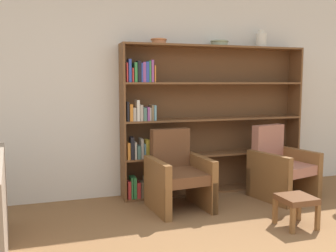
{
  "coord_description": "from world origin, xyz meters",
  "views": [
    {
      "loc": [
        -1.57,
        -1.96,
        1.47
      ],
      "look_at": [
        -0.18,
        2.32,
        0.95
      ],
      "focal_mm": 40.0,
      "sensor_mm": 36.0,
      "label": 1
    }
  ],
  "objects_px": {
    "vase_tall": "(261,40)",
    "footstool": "(296,202)",
    "bookshelf": "(199,122)",
    "bowl_brass": "(219,43)",
    "armchair_cushioned": "(280,167)",
    "bowl_stoneware": "(159,41)",
    "armchair_leather": "(178,175)"
  },
  "relations": [
    {
      "from": "bookshelf",
      "to": "armchair_cushioned",
      "type": "xyz_separation_m",
      "value": [
        0.9,
        -0.55,
        -0.55
      ]
    },
    {
      "from": "armchair_leather",
      "to": "footstool",
      "type": "relative_size",
      "value": 2.74
    },
    {
      "from": "footstool",
      "to": "bookshelf",
      "type": "bearing_deg",
      "value": 107.26
    },
    {
      "from": "armchair_leather",
      "to": "footstool",
      "type": "bearing_deg",
      "value": 131.03
    },
    {
      "from": "bowl_brass",
      "to": "armchair_cushioned",
      "type": "height_order",
      "value": "bowl_brass"
    },
    {
      "from": "armchair_cushioned",
      "to": "bowl_stoneware",
      "type": "bearing_deg",
      "value": -33.98
    },
    {
      "from": "vase_tall",
      "to": "armchair_cushioned",
      "type": "distance_m",
      "value": 1.74
    },
    {
      "from": "bookshelf",
      "to": "vase_tall",
      "type": "height_order",
      "value": "vase_tall"
    },
    {
      "from": "bowl_brass",
      "to": "armchair_leather",
      "type": "relative_size",
      "value": 0.27
    },
    {
      "from": "bowl_stoneware",
      "to": "bookshelf",
      "type": "bearing_deg",
      "value": 2.63
    },
    {
      "from": "bowl_brass",
      "to": "vase_tall",
      "type": "distance_m",
      "value": 0.63
    },
    {
      "from": "bookshelf",
      "to": "armchair_cushioned",
      "type": "height_order",
      "value": "bookshelf"
    },
    {
      "from": "bowl_brass",
      "to": "armchair_cushioned",
      "type": "xyz_separation_m",
      "value": [
        0.64,
        -0.52,
        -1.6
      ]
    },
    {
      "from": "bookshelf",
      "to": "bowl_stoneware",
      "type": "height_order",
      "value": "bowl_stoneware"
    },
    {
      "from": "armchair_cushioned",
      "to": "bowl_brass",
      "type": "bearing_deg",
      "value": -53.72
    },
    {
      "from": "armchair_cushioned",
      "to": "footstool",
      "type": "relative_size",
      "value": 2.74
    },
    {
      "from": "bowl_brass",
      "to": "vase_tall",
      "type": "height_order",
      "value": "vase_tall"
    },
    {
      "from": "bowl_brass",
      "to": "footstool",
      "type": "relative_size",
      "value": 0.73
    },
    {
      "from": "bowl_stoneware",
      "to": "vase_tall",
      "type": "xyz_separation_m",
      "value": [
        1.46,
        -0.0,
        0.06
      ]
    },
    {
      "from": "bowl_brass",
      "to": "armchair_cushioned",
      "type": "relative_size",
      "value": 0.27
    },
    {
      "from": "bowl_brass",
      "to": "armchair_leather",
      "type": "height_order",
      "value": "bowl_brass"
    },
    {
      "from": "bowl_stoneware",
      "to": "vase_tall",
      "type": "bearing_deg",
      "value": -0.0
    },
    {
      "from": "armchair_leather",
      "to": "vase_tall",
      "type": "bearing_deg",
      "value": -164.33
    },
    {
      "from": "bookshelf",
      "to": "vase_tall",
      "type": "bearing_deg",
      "value": -1.68
    },
    {
      "from": "bookshelf",
      "to": "vase_tall",
      "type": "relative_size",
      "value": 10.92
    },
    {
      "from": "bowl_stoneware",
      "to": "footstool",
      "type": "relative_size",
      "value": 0.61
    },
    {
      "from": "vase_tall",
      "to": "armchair_leather",
      "type": "bearing_deg",
      "value": -159.42
    },
    {
      "from": "vase_tall",
      "to": "footstool",
      "type": "xyz_separation_m",
      "value": [
        -0.43,
        -1.45,
        -1.79
      ]
    },
    {
      "from": "bookshelf",
      "to": "armchair_cushioned",
      "type": "relative_size",
      "value": 2.76
    },
    {
      "from": "bowl_brass",
      "to": "armchair_cushioned",
      "type": "bearing_deg",
      "value": -39.32
    },
    {
      "from": "armchair_leather",
      "to": "bowl_stoneware",
      "type": "bearing_deg",
      "value": -87.28
    },
    {
      "from": "bookshelf",
      "to": "bowl_stoneware",
      "type": "bearing_deg",
      "value": -177.37
    }
  ]
}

